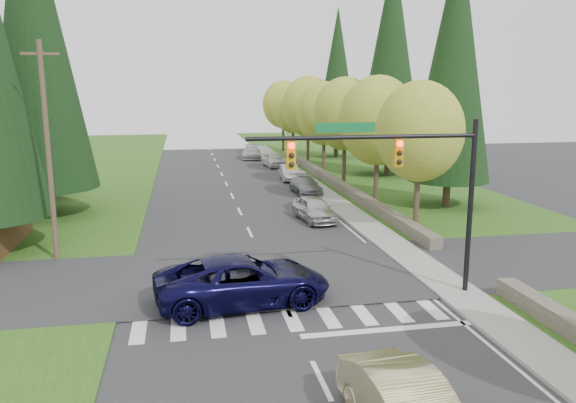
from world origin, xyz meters
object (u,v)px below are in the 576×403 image
object	(u,v)px
parked_car_c	(289,173)
parked_car_e	(251,152)
parked_car_b	(306,185)
parked_car_a	(314,209)
parked_car_d	(274,160)
suv_navy	(243,281)

from	to	relation	value
parked_car_c	parked_car_e	distance (m)	15.82
parked_car_b	parked_car_e	distance (m)	22.39
parked_car_a	parked_car_c	world-z (taller)	parked_car_a
parked_car_d	suv_navy	bearing A→B (deg)	-107.36
parked_car_a	parked_car_c	xyz separation A→B (m)	(1.40, 15.38, -0.08)
parked_car_c	parked_car_d	distance (m)	8.56
suv_navy	parked_car_a	size ratio (longest dim) A/B	1.50
parked_car_b	parked_car_c	bearing A→B (deg)	87.58
parked_car_a	parked_car_d	size ratio (longest dim) A/B	0.99
parked_car_b	parked_car_c	distance (m)	6.59
parked_car_c	suv_navy	bearing A→B (deg)	-100.26
suv_navy	parked_car_e	bearing A→B (deg)	-14.62
parked_car_e	parked_car_a	bearing A→B (deg)	-82.98
parked_car_a	parked_car_e	xyz separation A→B (m)	(0.00, 31.14, -0.00)
parked_car_b	parked_car_d	bearing A→B (deg)	87.58
parked_car_c	parked_car_d	xyz separation A→B (m)	(0.00, 8.56, 0.09)
parked_car_a	parked_car_b	world-z (taller)	parked_car_a
suv_navy	parked_car_b	bearing A→B (deg)	-25.60
parked_car_c	parked_car_d	size ratio (longest dim) A/B	0.92
suv_navy	parked_car_d	distance (m)	37.19
suv_navy	parked_car_e	size ratio (longest dim) A/B	1.29
suv_navy	parked_car_c	xyz separation A→B (m)	(7.12, 27.94, -0.24)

